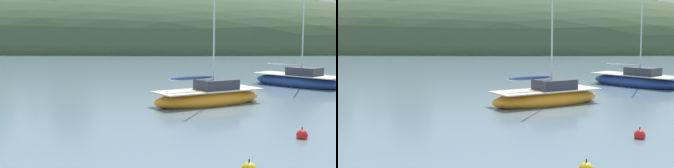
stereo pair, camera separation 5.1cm
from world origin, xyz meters
The scene contains 4 objects.
far_shoreline_hill centered at (-24.86, 81.57, 0.14)m, with size 150.00×36.00×26.36m.
sailboat_teal_outer centered at (2.20, 20.83, 0.41)m, with size 6.81×5.63×8.36m.
sailboat_red_portside centered at (8.56, 29.59, 0.41)m, with size 6.68×6.31×9.33m.
mooring_buoy_channel centered at (5.75, 12.78, 0.12)m, with size 0.44×0.44×0.54m.
Camera 1 is at (2.11, -6.15, 4.30)m, focal length 52.84 mm.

